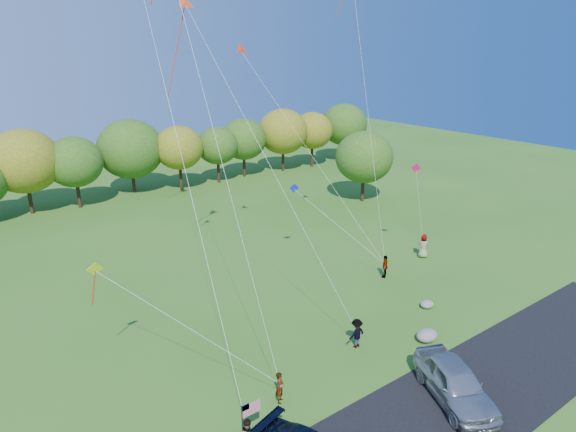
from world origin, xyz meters
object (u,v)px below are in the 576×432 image
Objects in this scene: flyer_c at (357,333)px; flyer_d at (385,266)px; flyer_a at (280,387)px; minivan_silver at (455,383)px; flyer_e at (423,246)px.

flyer_d is at bearing -148.03° from flyer_c.
flyer_a is at bearing -11.12° from flyer_d.
flyer_c is (-0.53, 6.00, -0.12)m from minivan_silver.
minivan_silver reaches higher than flyer_d.
minivan_silver is 2.81× the size of flyer_e.
flyer_a is at bearing 168.49° from minivan_silver.
minivan_silver is at bearing -83.45° from flyer_a.
flyer_e is (12.43, 11.90, -0.02)m from minivan_silver.
minivan_silver is 3.14× the size of flyer_c.
flyer_e is (19.05, 7.09, 0.15)m from flyer_a.
minivan_silver is 6.02m from flyer_c.
flyer_d is (7.37, 11.22, -0.13)m from minivan_silver.
minivan_silver reaches higher than flyer_c.
flyer_c reaches higher than flyer_a.
flyer_a is 20.32m from flyer_e.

